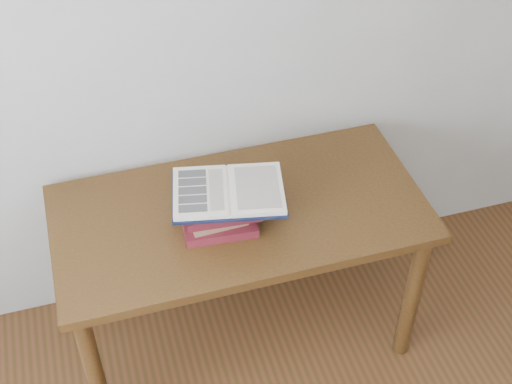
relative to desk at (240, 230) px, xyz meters
name	(u,v)px	position (x,y,z in m)	size (l,w,h in m)	color
desk	(240,230)	(0.00, 0.00, 0.00)	(1.30, 0.65, 0.69)	#463111
book_stack	(218,211)	(-0.09, -0.05, 0.16)	(0.27, 0.20, 0.12)	#5B161F
open_book	(229,192)	(-0.05, -0.04, 0.24)	(0.41, 0.33, 0.03)	black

